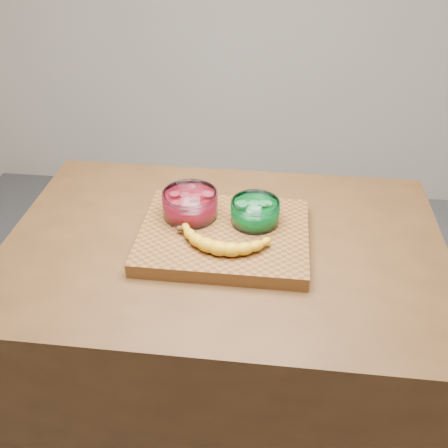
# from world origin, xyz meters

# --- Properties ---
(ground) EXTENTS (3.50, 3.50, 0.00)m
(ground) POSITION_xyz_m (0.00, 0.00, 0.00)
(ground) COLOR #5D5D62
(ground) RESTS_ON ground
(counter) EXTENTS (1.20, 0.80, 0.90)m
(counter) POSITION_xyz_m (0.00, 0.00, 0.45)
(counter) COLOR #523218
(counter) RESTS_ON ground
(cutting_board) EXTENTS (0.45, 0.35, 0.04)m
(cutting_board) POSITION_xyz_m (0.00, 0.00, 0.92)
(cutting_board) COLOR brown
(cutting_board) RESTS_ON counter
(bowl_red) EXTENTS (0.15, 0.15, 0.07)m
(bowl_red) POSITION_xyz_m (-0.10, 0.06, 0.97)
(bowl_red) COLOR white
(bowl_red) RESTS_ON cutting_board
(bowl_green) EXTENTS (0.13, 0.13, 0.06)m
(bowl_green) POSITION_xyz_m (0.08, 0.05, 0.97)
(bowl_green) COLOR white
(bowl_green) RESTS_ON cutting_board
(banana) EXTENTS (0.28, 0.14, 0.04)m
(banana) POSITION_xyz_m (0.01, -0.06, 0.96)
(banana) COLOR orange
(banana) RESTS_ON cutting_board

